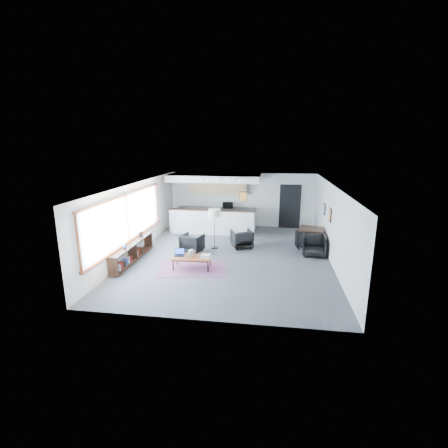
# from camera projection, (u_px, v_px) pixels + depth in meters

# --- Properties ---
(room) EXTENTS (7.02, 9.02, 2.62)m
(room) POSITION_uv_depth(u_px,v_px,m) (230.00, 221.00, 11.52)
(room) COLOR #4A4A4D
(room) RESTS_ON ground
(window) EXTENTS (0.10, 5.95, 1.66)m
(window) POSITION_uv_depth(u_px,v_px,m) (127.00, 219.00, 11.11)
(window) COLOR #8CBFFF
(window) RESTS_ON room
(console) EXTENTS (0.35, 3.00, 0.80)m
(console) POSITION_uv_depth(u_px,v_px,m) (132.00, 252.00, 11.22)
(console) COLOR black
(console) RESTS_ON floor
(kitchenette) EXTENTS (4.20, 1.96, 2.60)m
(kitchenette) POSITION_uv_depth(u_px,v_px,m) (215.00, 200.00, 15.23)
(kitchenette) COLOR white
(kitchenette) RESTS_ON floor
(doorway) EXTENTS (1.10, 0.12, 2.15)m
(doorway) POSITION_uv_depth(u_px,v_px,m) (290.00, 206.00, 15.49)
(doorway) COLOR black
(doorway) RESTS_ON room
(track_light) EXTENTS (1.60, 0.07, 0.15)m
(track_light) POSITION_uv_depth(u_px,v_px,m) (223.00, 179.00, 13.41)
(track_light) COLOR silver
(track_light) RESTS_ON room
(wall_art_lower) EXTENTS (0.03, 0.38, 0.48)m
(wall_art_lower) POSITION_uv_depth(u_px,v_px,m) (330.00, 215.00, 11.35)
(wall_art_lower) COLOR black
(wall_art_lower) RESTS_ON room
(wall_art_upper) EXTENTS (0.03, 0.34, 0.44)m
(wall_art_upper) POSITION_uv_depth(u_px,v_px,m) (324.00, 209.00, 12.61)
(wall_art_upper) COLOR black
(wall_art_upper) RESTS_ON room
(kilim_rug) EXTENTS (2.41, 1.84, 0.01)m
(kilim_rug) POSITION_uv_depth(u_px,v_px,m) (192.00, 268.00, 10.63)
(kilim_rug) COLOR #6A3956
(kilim_rug) RESTS_ON floor
(coffee_table) EXTENTS (1.26, 0.73, 0.40)m
(coffee_table) POSITION_uv_depth(u_px,v_px,m) (192.00, 258.00, 10.54)
(coffee_table) COLOR brown
(coffee_table) RESTS_ON floor
(laptop) EXTENTS (0.35, 0.30, 0.22)m
(laptop) POSITION_uv_depth(u_px,v_px,m) (180.00, 253.00, 10.69)
(laptop) COLOR black
(laptop) RESTS_ON coffee_table
(ceramic_pot) EXTENTS (0.25, 0.25, 0.25)m
(ceramic_pot) POSITION_uv_depth(u_px,v_px,m) (192.00, 253.00, 10.56)
(ceramic_pot) COLOR gray
(ceramic_pot) RESTS_ON coffee_table
(book_stack) EXTENTS (0.36, 0.30, 0.10)m
(book_stack) POSITION_uv_depth(u_px,v_px,m) (206.00, 256.00, 10.52)
(book_stack) COLOR silver
(book_stack) RESTS_ON coffee_table
(coaster) EXTENTS (0.14, 0.14, 0.01)m
(coaster) POSITION_uv_depth(u_px,v_px,m) (193.00, 259.00, 10.34)
(coaster) COLOR #E5590C
(coaster) RESTS_ON coffee_table
(armchair_left) EXTENTS (0.88, 0.84, 0.76)m
(armchair_left) POSITION_uv_depth(u_px,v_px,m) (192.00, 242.00, 12.15)
(armchair_left) COLOR black
(armchair_left) RESTS_ON floor
(armchair_right) EXTENTS (0.97, 0.94, 0.78)m
(armchair_right) POSITION_uv_depth(u_px,v_px,m) (242.00, 238.00, 12.67)
(armchair_right) COLOR black
(armchair_right) RESTS_ON floor
(floor_lamp) EXTENTS (0.59, 0.59, 1.56)m
(floor_lamp) POSITION_uv_depth(u_px,v_px,m) (214.00, 214.00, 12.36)
(floor_lamp) COLOR black
(floor_lamp) RESTS_ON floor
(dining_table) EXTENTS (1.11, 1.11, 0.79)m
(dining_table) POSITION_uv_depth(u_px,v_px,m) (312.00, 230.00, 12.53)
(dining_table) COLOR black
(dining_table) RESTS_ON floor
(dining_chair_near) EXTENTS (0.72, 0.68, 0.70)m
(dining_chair_near) POSITION_uv_depth(u_px,v_px,m) (314.00, 246.00, 11.78)
(dining_chair_near) COLOR black
(dining_chair_near) RESTS_ON floor
(dining_chair_far) EXTENTS (0.84, 0.82, 0.69)m
(dining_chair_far) POSITION_uv_depth(u_px,v_px,m) (307.00, 238.00, 12.77)
(dining_chair_far) COLOR black
(dining_chair_far) RESTS_ON floor
(microwave) EXTENTS (0.54, 0.36, 0.34)m
(microwave) POSITION_uv_depth(u_px,v_px,m) (228.00, 205.00, 15.64)
(microwave) COLOR black
(microwave) RESTS_ON kitchenette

